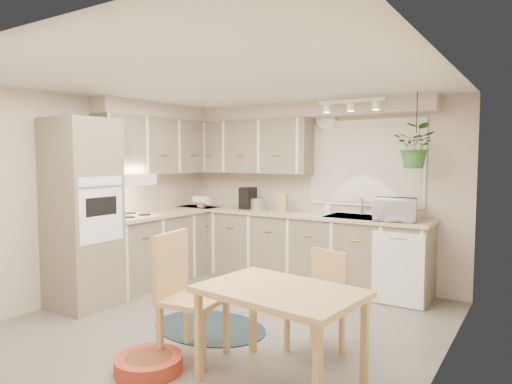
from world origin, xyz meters
TOP-DOWN VIEW (x-y plane):
  - floor at (0.00, 0.00)m, footprint 4.20×4.20m
  - ceiling at (0.00, 0.00)m, footprint 4.20×4.20m
  - wall_back at (0.00, 2.10)m, footprint 4.00×0.04m
  - wall_front at (0.00, -2.10)m, footprint 4.00×0.04m
  - wall_left at (-2.00, 0.00)m, footprint 0.04×4.20m
  - wall_right at (2.00, 0.00)m, footprint 0.04×4.20m
  - base_cab_left at (-1.70, 0.88)m, footprint 0.60×1.85m
  - base_cab_back at (-0.20, 1.80)m, footprint 3.60×0.60m
  - counter_left at (-1.69, 0.88)m, footprint 0.64×1.89m
  - counter_back at (-0.20, 1.79)m, footprint 3.64×0.64m
  - oven_stack at (-1.68, -0.38)m, footprint 0.65×0.65m
  - wall_oven_face at (-1.35, -0.38)m, footprint 0.02×0.56m
  - upper_cab_left at (-1.82, 1.00)m, footprint 0.35×2.00m
  - upper_cab_back at (-1.00, 1.93)m, footprint 2.00×0.35m
  - soffit_left at (-1.85, 1.00)m, footprint 0.30×2.00m
  - soffit_back at (-0.20, 1.95)m, footprint 3.60×0.30m
  - cooktop at (-1.68, 0.30)m, footprint 0.52×0.58m
  - range_hood at (-1.70, 0.30)m, footprint 0.40×0.60m
  - window_blinds at (0.70, 2.07)m, footprint 1.40×0.02m
  - window_frame at (0.70, 2.08)m, footprint 1.50×0.02m
  - sink at (0.70, 1.80)m, footprint 0.70×0.48m
  - dishwasher_front at (1.30, 1.49)m, footprint 0.58×0.02m
  - track_light_bar at (0.70, 1.55)m, footprint 0.80×0.04m
  - wall_clock at (0.15, 2.07)m, footprint 0.30×0.03m
  - dining_table at (1.06, -0.74)m, footprint 1.23×0.89m
  - chair_left at (0.22, -0.72)m, footprint 0.55×0.55m
  - chair_back at (1.03, -0.09)m, footprint 0.50×0.50m
  - braided_rug at (-0.08, -0.14)m, footprint 1.20×0.91m
  - pet_bed at (0.10, -1.12)m, footprint 0.70×0.70m
  - microwave at (1.20, 1.70)m, footprint 0.52×0.36m
  - soap_bottle at (0.26, 1.95)m, footprint 0.09×0.18m
  - hanging_plant at (1.42, 1.70)m, footprint 0.51×0.56m
  - coffee_maker at (-0.91, 1.80)m, footprint 0.19×0.22m
  - toaster at (-0.78, 1.82)m, footprint 0.27×0.18m
  - knife_block at (-0.36, 1.85)m, footprint 0.12×0.12m

SIDE VIEW (x-z plane):
  - floor at x=0.00m, z-range 0.00..0.00m
  - braided_rug at x=-0.08m, z-range 0.00..0.01m
  - pet_bed at x=0.10m, z-range 0.00..0.12m
  - dining_table at x=1.06m, z-range 0.00..0.72m
  - dishwasher_front at x=1.30m, z-range 0.01..0.84m
  - chair_back at x=1.03m, z-range 0.00..0.86m
  - base_cab_left at x=-1.70m, z-range 0.00..0.90m
  - base_cab_back at x=-0.20m, z-range 0.00..0.90m
  - chair_left at x=0.22m, z-range 0.00..1.05m
  - sink at x=0.70m, z-range 0.85..0.95m
  - counter_left at x=-1.69m, z-range 0.90..0.94m
  - counter_back at x=-0.20m, z-range 0.90..0.94m
  - cooktop at x=-1.68m, z-range 0.93..0.95m
  - soap_bottle at x=0.26m, z-range 0.94..1.02m
  - toaster at x=-0.78m, z-range 0.94..1.09m
  - oven_stack at x=-1.68m, z-range 0.00..2.10m
  - wall_oven_face at x=-1.35m, z-range 0.76..1.34m
  - knife_block at x=-0.36m, z-range 0.94..1.17m
  - coffee_maker at x=-0.91m, z-range 0.94..1.25m
  - microwave at x=1.20m, z-range 0.94..1.26m
  - wall_back at x=0.00m, z-range 0.00..2.40m
  - wall_front at x=0.00m, z-range 0.00..2.40m
  - wall_left at x=-2.00m, z-range 0.00..2.40m
  - wall_right at x=2.00m, z-range 0.00..2.40m
  - range_hood at x=-1.70m, z-range 1.33..1.47m
  - window_blinds at x=0.70m, z-range 1.10..2.10m
  - window_frame at x=0.70m, z-range 1.05..2.15m
  - hanging_plant at x=1.42m, z-range 1.55..1.94m
  - upper_cab_left at x=-1.82m, z-range 1.45..2.20m
  - upper_cab_back at x=-1.00m, z-range 1.45..2.20m
  - wall_clock at x=0.15m, z-range 2.03..2.33m
  - soffit_left at x=-1.85m, z-range 2.20..2.40m
  - soffit_back at x=-0.20m, z-range 2.20..2.40m
  - track_light_bar at x=0.70m, z-range 2.31..2.35m
  - ceiling at x=0.00m, z-range 2.40..2.40m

